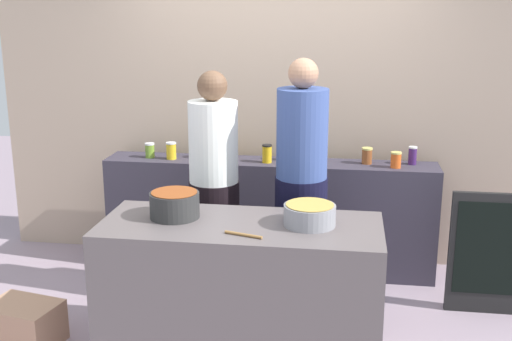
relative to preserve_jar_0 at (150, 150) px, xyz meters
name	(u,v)px	position (x,y,z in m)	size (l,w,h in m)	color
ground	(249,332)	(1.00, -1.09, -0.99)	(12.00, 12.00, 0.00)	#9C8796
storefront_wall	(275,86)	(1.00, 0.36, 0.51)	(4.80, 0.12, 3.00)	tan
display_shelf	(269,216)	(1.00, 0.01, -0.53)	(2.70, 0.36, 0.93)	#373240
prep_table	(241,291)	(1.00, -1.39, -0.55)	(1.70, 0.70, 0.89)	#5F5657
preserve_jar_0	(150,150)	(0.00, 0.00, 0.00)	(0.08, 0.08, 0.12)	olive
preserve_jar_1	(171,151)	(0.19, -0.03, 0.01)	(0.08, 0.08, 0.14)	gold
preserve_jar_2	(205,150)	(0.46, 0.05, 0.00)	(0.09, 0.09, 0.13)	olive
preserve_jar_3	(227,150)	(0.63, 0.08, 0.00)	(0.08, 0.08, 0.13)	gold
preserve_jar_4	(267,154)	(0.98, -0.03, 0.01)	(0.08, 0.08, 0.15)	gold
preserve_jar_5	(283,153)	(1.10, 0.07, 0.00)	(0.07, 0.07, 0.12)	olive
preserve_jar_6	(315,156)	(1.37, 0.04, -0.01)	(0.08, 0.08, 0.10)	#26592C
preserve_jar_7	(367,156)	(1.78, 0.05, 0.00)	(0.08, 0.08, 0.13)	brown
preserve_jar_8	(396,160)	(2.00, -0.05, 0.00)	(0.08, 0.08, 0.12)	orange
preserve_jar_9	(413,155)	(2.13, 0.08, 0.01)	(0.07, 0.07, 0.14)	#3E1F5B
cooking_pot_left	(175,205)	(0.58, -1.33, -0.03)	(0.31, 0.31, 0.16)	#2D2D2D
cooking_pot_center	(310,215)	(1.41, -1.35, -0.04)	(0.31, 0.31, 0.13)	gray
wooden_spoon	(243,235)	(1.05, -1.60, -0.10)	(0.02, 0.02, 0.23)	#9E703D
cook_with_tongs	(214,202)	(0.68, -0.68, -0.21)	(0.36, 0.36, 1.73)	black
cook_in_cap	(301,201)	(1.31, -0.70, -0.17)	(0.37, 0.37, 1.82)	black
bread_crate	(24,324)	(-0.44, -1.44, -0.86)	(0.46, 0.32, 0.28)	tan
chalkboard_sign	(488,253)	(2.63, -0.55, -0.54)	(0.54, 0.05, 0.90)	black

